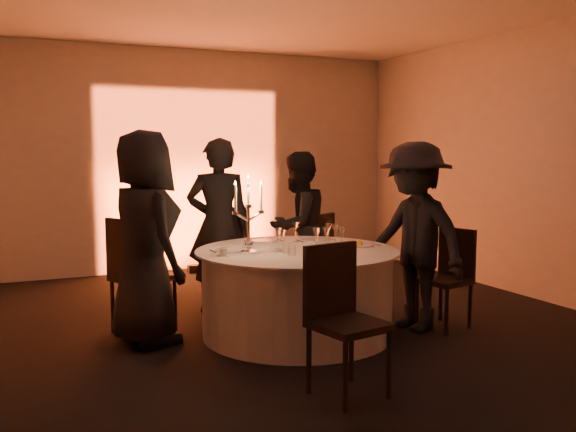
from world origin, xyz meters
name	(u,v)px	position (x,y,z in m)	size (l,w,h in m)	color
floor	(297,335)	(0.00, 0.00, 0.00)	(7.00, 7.00, 0.00)	black
wall_back	(190,160)	(0.00, 3.50, 1.50)	(7.00, 7.00, 0.00)	beige
wall_right	(553,164)	(3.00, 0.00, 1.50)	(7.00, 7.00, 0.00)	beige
uplighter_fixture	(197,268)	(0.00, 3.20, 0.05)	(0.25, 0.12, 0.10)	black
banquet_table	(297,292)	(0.00, 0.00, 0.38)	(1.80, 1.80, 0.77)	black
chair_left	(135,269)	(-1.31, 0.61, 0.59)	(0.62, 0.62, 1.05)	black
chair_back_left	(226,249)	(-0.22, 1.33, 0.60)	(0.52, 0.52, 1.06)	black
chair_back_right	(315,251)	(0.77, 1.20, 0.53)	(0.57, 0.57, 0.95)	black
chair_right	(449,272)	(1.42, -0.32, 0.51)	(0.49, 0.49, 0.92)	black
chair_front	(341,310)	(-0.30, -1.35, 0.57)	(0.52, 0.52, 1.01)	black
guest_left	(145,238)	(-1.28, 0.32, 0.91)	(0.89, 0.58, 1.82)	black
guest_back_left	(219,225)	(-0.37, 1.10, 0.88)	(0.64, 0.42, 1.77)	black
guest_back_right	(298,227)	(0.56, 1.20, 0.81)	(0.79, 0.62, 1.63)	black
guest_right	(414,236)	(1.06, -0.26, 0.86)	(1.11, 0.64, 1.72)	black
plate_left	(232,250)	(-0.55, 0.18, 0.78)	(0.36, 0.29, 0.01)	white
plate_back_left	(264,241)	(-0.08, 0.58, 0.78)	(0.36, 0.25, 0.01)	white
plate_back_right	(316,240)	(0.40, 0.43, 0.78)	(0.35, 0.29, 0.01)	white
plate_right	(359,244)	(0.61, -0.04, 0.79)	(0.36, 0.27, 0.08)	white
plate_front	(329,258)	(0.00, -0.60, 0.79)	(0.36, 0.27, 0.08)	white
coffee_cup	(224,252)	(-0.70, -0.06, 0.80)	(0.11, 0.11, 0.07)	white
candelabra	(249,226)	(-0.46, -0.01, 1.01)	(0.29, 0.14, 0.68)	silver
wine_glass_a	(316,236)	(0.11, -0.16, 0.91)	(0.07, 0.07, 0.19)	silver
wine_glass_b	(326,234)	(0.25, -0.08, 0.91)	(0.07, 0.07, 0.19)	silver
wine_glass_c	(279,234)	(-0.14, 0.09, 0.91)	(0.07, 0.07, 0.19)	silver
wine_glass_d	(335,230)	(0.44, 0.12, 0.91)	(0.07, 0.07, 0.19)	silver
wine_glass_e	(316,234)	(0.16, -0.04, 0.91)	(0.07, 0.07, 0.19)	silver
wine_glass_f	(296,228)	(0.18, 0.43, 0.91)	(0.07, 0.07, 0.19)	silver
wine_glass_g	(342,233)	(0.41, -0.07, 0.91)	(0.07, 0.07, 0.19)	silver
wine_glass_h	(283,236)	(-0.17, -0.06, 0.91)	(0.07, 0.07, 0.19)	silver
wine_glass_i	(329,229)	(0.43, 0.22, 0.91)	(0.07, 0.07, 0.19)	silver
tumbler_a	(246,242)	(-0.37, 0.31, 0.82)	(0.07, 0.07, 0.09)	silver
tumbler_b	(287,248)	(-0.17, -0.16, 0.82)	(0.07, 0.07, 0.09)	silver
tumbler_c	(292,250)	(-0.18, -0.27, 0.82)	(0.07, 0.07, 0.09)	silver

